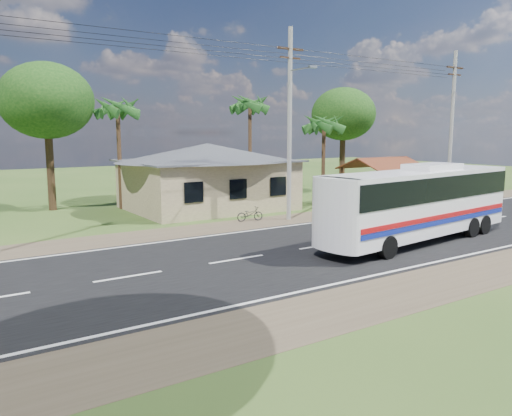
{
  "coord_description": "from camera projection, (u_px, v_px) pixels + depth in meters",
  "views": [
    {
      "loc": [
        -14.59,
        -16.91,
        5.1
      ],
      "look_at": [
        -2.91,
        1.0,
        1.87
      ],
      "focal_mm": 35.0,
      "sensor_mm": 36.0,
      "label": 1
    }
  ],
  "objects": [
    {
      "name": "road",
      "position": [
        322.0,
        246.0,
        22.65
      ],
      "size": [
        120.0,
        16.0,
        0.03
      ],
      "color": "black",
      "rests_on": "ground"
    },
    {
      "name": "palm_far",
      "position": [
        117.0,
        108.0,
        32.74
      ],
      "size": [
        2.8,
        2.8,
        7.7
      ],
      "color": "#47301E",
      "rests_on": "ground"
    },
    {
      "name": "tree_behind_shed",
      "position": [
        343.0,
        114.0,
        43.55
      ],
      "size": [
        5.6,
        5.6,
        9.02
      ],
      "color": "#47301E",
      "rests_on": "ground"
    },
    {
      "name": "palm_mid",
      "position": [
        250.0,
        105.0,
        37.66
      ],
      "size": [
        2.8,
        2.8,
        8.2
      ],
      "color": "#47301E",
      "rests_on": "ground"
    },
    {
      "name": "person",
      "position": [
        375.0,
        202.0,
        31.27
      ],
      "size": [
        0.61,
        0.43,
        1.59
      ],
      "primitive_type": "imported",
      "rotation": [
        0.0,
        0.0,
        3.23
      ],
      "color": "navy",
      "rests_on": "ground"
    },
    {
      "name": "ground",
      "position": [
        322.0,
        246.0,
        22.65
      ],
      "size": [
        120.0,
        120.0,
        0.0
      ],
      "primitive_type": "plane",
      "color": "#2C4A1A",
      "rests_on": "ground"
    },
    {
      "name": "waiting_shed",
      "position": [
        382.0,
        166.0,
        36.31
      ],
      "size": [
        5.2,
        4.48,
        3.35
      ],
      "color": "#352113",
      "rests_on": "ground"
    },
    {
      "name": "tree_behind_house",
      "position": [
        46.0,
        101.0,
        32.17
      ],
      "size": [
        6.0,
        6.0,
        9.61
      ],
      "color": "#47301E",
      "rests_on": "ground"
    },
    {
      "name": "coach_bus",
      "position": [
        420.0,
        198.0,
        23.34
      ],
      "size": [
        11.92,
        3.7,
        3.64
      ],
      "rotation": [
        0.0,
        0.0,
        0.11
      ],
      "color": "white",
      "rests_on": "ground"
    },
    {
      "name": "motorcycle",
      "position": [
        250.0,
        214.0,
        29.01
      ],
      "size": [
        1.66,
        0.83,
        0.83
      ],
      "primitive_type": "imported",
      "rotation": [
        0.0,
        0.0,
        1.39
      ],
      "color": "black",
      "rests_on": "ground"
    },
    {
      "name": "palm_near",
      "position": [
        324.0,
        124.0,
        36.04
      ],
      "size": [
        2.8,
        2.8,
        6.7
      ],
      "color": "#47301E",
      "rests_on": "ground"
    },
    {
      "name": "utility_poles",
      "position": [
        285.0,
        121.0,
        28.6
      ],
      "size": [
        32.8,
        2.22,
        11.0
      ],
      "color": "#9E9E99",
      "rests_on": "ground"
    },
    {
      "name": "concrete_barrier",
      "position": [
        403.0,
        202.0,
        33.71
      ],
      "size": [
        7.0,
        0.3,
        0.9
      ],
      "primitive_type": "cube",
      "color": "#9E9E99",
      "rests_on": "ground"
    },
    {
      "name": "house",
      "position": [
        207.0,
        170.0,
        33.56
      ],
      "size": [
        12.4,
        10.0,
        5.0
      ],
      "color": "tan",
      "rests_on": "ground"
    }
  ]
}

